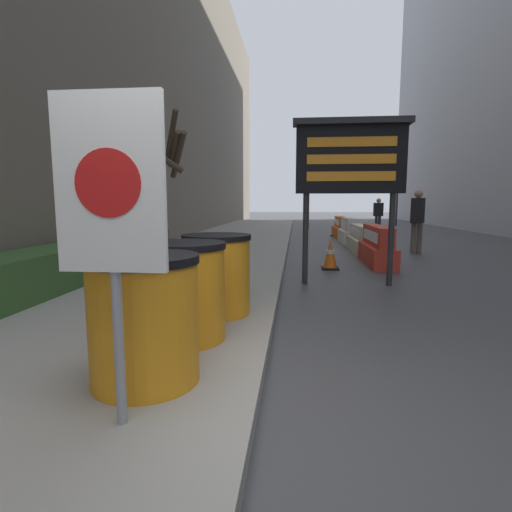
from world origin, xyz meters
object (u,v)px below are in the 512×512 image
at_px(barrel_drum_middle, 184,291).
at_px(jersey_barrier_orange_far, 341,228).
at_px(warning_sign, 111,205).
at_px(pedestrian_passerby, 418,216).
at_px(message_board, 350,160).
at_px(jersey_barrier_white, 349,232).
at_px(traffic_light_near_curb, 309,173).
at_px(jersey_barrier_red_striped, 377,248).
at_px(traffic_cone_near, 335,229).
at_px(jersey_barrier_cream, 360,240).
at_px(traffic_light_far_side, 398,184).
at_px(traffic_cone_mid, 338,225).
at_px(barrel_drum_back, 217,274).
at_px(pedestrian_worker, 378,212).
at_px(barrel_drum_foreground, 144,319).
at_px(traffic_cone_far, 330,254).

bearing_deg(barrel_drum_middle, jersey_barrier_orange_far, 77.63).
xyz_separation_m(barrel_drum_middle, warning_sign, (0.04, -1.51, 0.82)).
bearing_deg(pedestrian_passerby, message_board, -0.34).
bearing_deg(jersey_barrier_white, traffic_light_near_curb, 99.92).
xyz_separation_m(jersey_barrier_red_striped, pedestrian_passerby, (1.51, 2.15, 0.67)).
xyz_separation_m(jersey_barrier_white, traffic_cone_near, (-0.22, 2.93, -0.09)).
bearing_deg(jersey_barrier_cream, message_board, -101.17).
bearing_deg(jersey_barrier_cream, traffic_light_far_side, 72.32).
xyz_separation_m(jersey_barrier_red_striped, traffic_light_near_curb, (-1.26, 12.40, 2.65)).
bearing_deg(warning_sign, jersey_barrier_orange_far, 78.98).
bearing_deg(traffic_light_near_curb, traffic_cone_mid, -58.73).
xyz_separation_m(barrel_drum_back, pedestrian_worker, (4.89, 15.40, 0.36)).
bearing_deg(warning_sign, barrel_drum_foreground, 96.71).
distance_m(barrel_drum_foreground, jersey_barrier_white, 12.39).
distance_m(barrel_drum_foreground, pedestrian_passerby, 10.07).
xyz_separation_m(barrel_drum_back, traffic_cone_far, (1.68, 4.23, -0.29)).
relative_size(jersey_barrier_orange_far, traffic_cone_near, 3.37).
relative_size(barrel_drum_foreground, traffic_cone_far, 1.41).
height_order(jersey_barrier_red_striped, jersey_barrier_orange_far, jersey_barrier_red_striped).
bearing_deg(traffic_cone_near, traffic_cone_far, -96.00).
height_order(warning_sign, pedestrian_passerby, warning_sign).
bearing_deg(traffic_cone_near, jersey_barrier_white, -85.78).
relative_size(warning_sign, jersey_barrier_cream, 0.87).
relative_size(jersey_barrier_cream, traffic_cone_mid, 2.93).
height_order(message_board, traffic_light_near_curb, traffic_light_near_curb).
height_order(jersey_barrier_cream, jersey_barrier_white, jersey_barrier_white).
xyz_separation_m(jersey_barrier_red_striped, traffic_cone_far, (-1.15, -0.77, -0.08)).
distance_m(barrel_drum_foreground, traffic_light_near_curb, 19.48).
bearing_deg(jersey_barrier_cream, pedestrian_passerby, -16.85).
relative_size(barrel_drum_foreground, barrel_drum_middle, 1.00).
height_order(barrel_drum_back, message_board, message_board).
bearing_deg(traffic_light_near_curb, jersey_barrier_orange_far, -75.26).
bearing_deg(jersey_barrier_white, jersey_barrier_orange_far, 90.00).
xyz_separation_m(message_board, traffic_light_near_curb, (-0.27, 14.85, 0.87)).
bearing_deg(barrel_drum_middle, traffic_light_far_side, 71.74).
bearing_deg(message_board, traffic_cone_far, 95.11).
relative_size(traffic_light_near_curb, pedestrian_worker, 2.54).
distance_m(barrel_drum_foreground, warning_sign, 1.01).
xyz_separation_m(barrel_drum_foreground, traffic_light_near_curb, (1.73, 19.25, 2.43)).
bearing_deg(message_board, barrel_drum_foreground, -114.45).
xyz_separation_m(jersey_barrier_white, pedestrian_passerby, (1.51, -3.03, 0.68)).
xyz_separation_m(barrel_drum_back, jersey_barrier_red_striped, (2.83, 5.00, -0.22)).
bearing_deg(pedestrian_passerby, barrel_drum_middle, -0.76).
distance_m(traffic_cone_near, pedestrian_worker, 3.31).
distance_m(pedestrian_worker, pedestrian_passerby, 8.28).
relative_size(traffic_cone_mid, traffic_light_far_side, 0.21).
xyz_separation_m(warning_sign, pedestrian_worker, (4.99, 17.84, -0.46)).
relative_size(message_board, jersey_barrier_cream, 1.30).
distance_m(message_board, jersey_barrier_cream, 5.47).
distance_m(barrel_drum_foreground, message_board, 5.07).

